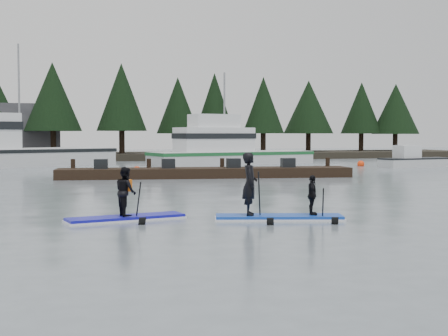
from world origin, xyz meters
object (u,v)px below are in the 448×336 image
object	(u,v)px
fishing_boat_medium	(227,157)
paddleboard_duo	(272,198)
floating_dock	(206,173)
paddleboard_solo	(126,202)

from	to	relation	value
fishing_boat_medium	paddleboard_duo	xyz separation A→B (m)	(-7.44, -30.05, 0.05)
floating_dock	paddleboard_solo	distance (m)	16.62
floating_dock	paddleboard_duo	bearing A→B (deg)	-90.39
paddleboard_duo	paddleboard_solo	bearing A→B (deg)	-178.85
fishing_boat_medium	paddleboard_duo	bearing A→B (deg)	-115.86
fishing_boat_medium	floating_dock	xyz separation A→B (m)	(-5.16, -13.66, -0.28)
fishing_boat_medium	paddleboard_solo	xyz separation A→B (m)	(-11.28, -29.11, -0.04)
paddleboard_solo	paddleboard_duo	distance (m)	3.96
paddleboard_solo	paddleboard_duo	size ratio (longest dim) A/B	0.93
fishing_boat_medium	paddleboard_solo	size ratio (longest dim) A/B	4.05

